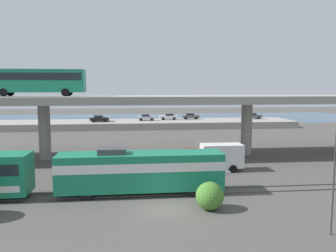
# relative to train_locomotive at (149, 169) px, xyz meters

# --- Properties ---
(ground_plane) EXTENTS (260.00, 260.00, 0.00)m
(ground_plane) POSITION_rel_train_locomotive_xyz_m (0.88, -4.00, -2.19)
(ground_plane) COLOR #4C4944
(rail_strip_near) EXTENTS (110.00, 0.12, 0.12)m
(rail_strip_near) POSITION_rel_train_locomotive_xyz_m (0.88, -0.77, -2.13)
(rail_strip_near) COLOR #59544C
(rail_strip_near) RESTS_ON ground_plane
(rail_strip_far) EXTENTS (110.00, 0.12, 0.12)m
(rail_strip_far) POSITION_rel_train_locomotive_xyz_m (0.88, 0.77, -2.13)
(rail_strip_far) COLOR #59544C
(rail_strip_far) RESTS_ON ground_plane
(train_locomotive) EXTENTS (15.45, 3.04, 4.18)m
(train_locomotive) POSITION_rel_train_locomotive_xyz_m (0.00, 0.00, 0.00)
(train_locomotive) COLOR #197A56
(train_locomotive) RESTS_ON ground_plane
(highway_overpass) EXTENTS (96.00, 10.23, 8.28)m
(highway_overpass) POSITION_rel_train_locomotive_xyz_m (0.88, 16.00, 5.33)
(highway_overpass) COLOR gray
(highway_overpass) RESTS_ON ground_plane
(transit_bus_on_overpass) EXTENTS (12.00, 2.68, 3.40)m
(transit_bus_on_overpass) POSITION_rel_train_locomotive_xyz_m (-13.39, 15.81, 8.15)
(transit_bus_on_overpass) COLOR #197A56
(transit_bus_on_overpass) RESTS_ON highway_overpass
(service_truck_east) EXTENTS (6.80, 2.46, 3.04)m
(service_truck_east) POSITION_rel_train_locomotive_xyz_m (7.77, 7.49, -0.56)
(service_truck_east) COLOR maroon
(service_truck_east) RESTS_ON ground_plane
(pier_parking_lot) EXTENTS (72.68, 12.02, 1.51)m
(pier_parking_lot) POSITION_rel_train_locomotive_xyz_m (0.88, 51.00, -1.44)
(pier_parking_lot) COLOR gray
(pier_parking_lot) RESTS_ON ground_plane
(parked_car_0) EXTENTS (4.28, 1.85, 1.50)m
(parked_car_0) POSITION_rel_train_locomotive_xyz_m (7.74, 53.07, 0.09)
(parked_car_0) COLOR silver
(parked_car_0) RESTS_ON pier_parking_lot
(parked_car_1) EXTENTS (4.16, 1.90, 1.50)m
(parked_car_1) POSITION_rel_train_locomotive_xyz_m (13.34, 53.95, 0.09)
(parked_car_1) COLOR #515459
(parked_car_1) RESTS_ON pier_parking_lot
(parked_car_2) EXTENTS (4.56, 1.84, 1.50)m
(parked_car_2) POSITION_rel_train_locomotive_xyz_m (-8.80, 51.63, 0.09)
(parked_car_2) COLOR #B7B7BC
(parked_car_2) RESTS_ON pier_parking_lot
(parked_car_3) EXTENTS (4.48, 1.97, 1.50)m
(parked_car_3) POSITION_rel_train_locomotive_xyz_m (28.92, 53.06, 0.09)
(parked_car_3) COLOR #515459
(parked_car_3) RESTS_ON pier_parking_lot
(parked_car_4) EXTENTS (4.19, 1.90, 1.50)m
(parked_car_4) POSITION_rel_train_locomotive_xyz_m (-8.68, 49.53, 0.09)
(parked_car_4) COLOR black
(parked_car_4) RESTS_ON pier_parking_lot
(parked_car_5) EXTENTS (4.06, 1.94, 1.50)m
(parked_car_5) POSITION_rel_train_locomotive_xyz_m (2.17, 51.58, 0.09)
(parked_car_5) COLOR #B7B7BC
(parked_car_5) RESTS_ON pier_parking_lot
(harbor_water) EXTENTS (140.00, 36.00, 0.01)m
(harbor_water) POSITION_rel_train_locomotive_xyz_m (0.88, 74.00, -2.19)
(harbor_water) COLOR #2D5170
(harbor_water) RESTS_ON ground_plane
(shrub_right) EXTENTS (2.19, 2.19, 2.19)m
(shrub_right) POSITION_rel_train_locomotive_xyz_m (4.45, -4.55, -1.10)
(shrub_right) COLOR #41772A
(shrub_right) RESTS_ON ground_plane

